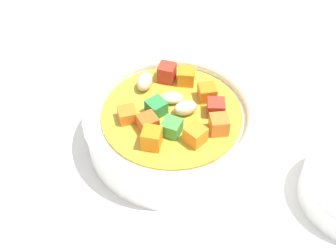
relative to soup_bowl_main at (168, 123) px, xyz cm
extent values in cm
cube|color=silver|center=(0.01, -0.01, -3.98)|extent=(140.00, 140.00, 2.00)
cylinder|color=white|center=(0.01, -0.01, -0.87)|extent=(18.33, 18.33, 4.21)
torus|color=white|center=(0.01, -0.01, 1.69)|extent=(18.77, 18.77, 1.54)
cylinder|color=gold|center=(0.01, -0.01, 1.43)|extent=(14.89, 14.89, 0.40)
cube|color=orange|center=(3.89, 2.30, 2.53)|extent=(2.54, 2.54, 1.80)
cube|color=green|center=(2.82, 0.38, 2.41)|extent=(2.34, 2.34, 1.57)
cube|color=red|center=(-0.06, 4.54, 2.43)|extent=(1.83, 1.83, 1.61)
ellipsoid|color=beige|center=(-0.38, 1.40, 2.36)|extent=(2.34, 2.90, 1.46)
cube|color=#DD5A1D|center=(2.23, -2.41, 2.43)|extent=(2.43, 2.43, 1.59)
ellipsoid|color=beige|center=(-1.72, -0.32, 2.14)|extent=(1.64, 2.53, 1.02)
cube|color=orange|center=(-4.79, 1.55, 2.49)|extent=(1.99, 1.99, 1.73)
cube|color=orange|center=(-2.25, 3.75, 2.45)|extent=(2.09, 2.09, 1.64)
ellipsoid|color=beige|center=(-3.88, -3.02, 2.47)|extent=(2.84, 2.19, 1.69)
cube|color=orange|center=(4.47, -1.92, 2.67)|extent=(2.11, 2.11, 2.08)
cube|color=orange|center=(2.49, 4.69, 2.56)|extent=(2.02, 2.02, 1.86)
cube|color=#2B823C|center=(0.15, -1.62, 2.40)|extent=(2.52, 2.52, 1.55)
cube|color=orange|center=(0.99, -4.57, 2.31)|extent=(2.22, 2.22, 1.36)
cube|color=red|center=(-5.25, -0.61, 2.63)|extent=(2.21, 2.21, 1.99)
cylinder|color=silver|center=(-7.47, 15.08, -2.62)|extent=(8.24, 11.37, 0.72)
ellipsoid|color=silver|center=(-15.29, 3.87, -2.50)|extent=(3.83, 3.97, 0.95)
camera|label=1|loc=(31.46, 0.39, 33.98)|focal=46.00mm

